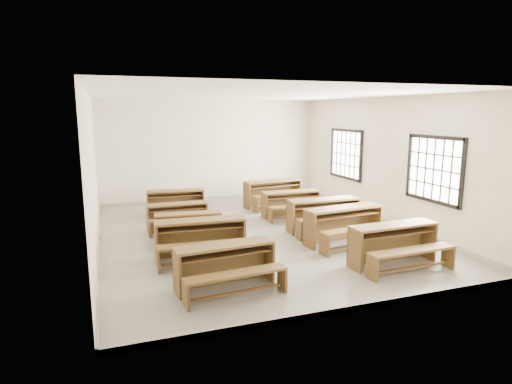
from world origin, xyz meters
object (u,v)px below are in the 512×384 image
object	(u,v)px
desk_set_3	(178,215)
desk_set_9	(274,191)
desk_set_0	(226,263)
desk_set_4	(176,201)
desk_set_7	(325,213)
desk_set_6	(345,223)
desk_set_1	(201,236)
desk_set_5	(395,242)
desk_set_2	(189,225)
desk_set_8	(291,202)

from	to	relation	value
desk_set_3	desk_set_9	bearing A→B (deg)	28.10
desk_set_0	desk_set_4	bearing A→B (deg)	84.74
desk_set_0	desk_set_7	bearing A→B (deg)	33.51
desk_set_3	desk_set_9	xyz separation A→B (m)	(3.17, 1.65, 0.09)
desk_set_6	desk_set_0	bearing A→B (deg)	-160.80
desk_set_0	desk_set_1	bearing A→B (deg)	87.90
desk_set_5	desk_set_0	bearing A→B (deg)	178.12
desk_set_5	desk_set_6	distance (m)	1.48
desk_set_3	desk_set_1	bearing A→B (deg)	-87.39
desk_set_2	desk_set_4	world-z (taller)	desk_set_4
desk_set_2	desk_set_7	distance (m)	3.24
desk_set_2	desk_set_7	xyz separation A→B (m)	(3.23, -0.22, 0.08)
desk_set_2	desk_set_9	xyz separation A→B (m)	(3.11, 2.74, 0.09)
desk_set_9	desk_set_6	bearing A→B (deg)	-95.64
desk_set_6	desk_set_8	world-z (taller)	desk_set_6
desk_set_8	desk_set_1	bearing A→B (deg)	-139.26
desk_set_2	desk_set_9	world-z (taller)	desk_set_9
desk_set_1	desk_set_8	world-z (taller)	desk_set_1
desk_set_5	desk_set_8	xyz separation A→B (m)	(-0.27, 4.07, -0.04)
desk_set_8	desk_set_9	size ratio (longest dim) A/B	0.85
desk_set_8	desk_set_9	bearing A→B (deg)	89.83
desk_set_6	desk_set_9	xyz separation A→B (m)	(-0.07, 3.97, -0.00)
desk_set_6	desk_set_2	bearing A→B (deg)	152.64
desk_set_1	desk_set_6	size ratio (longest dim) A/B	0.95
desk_set_3	desk_set_9	distance (m)	3.57
desk_set_0	desk_set_3	world-z (taller)	desk_set_0
desk_set_8	desk_set_5	bearing A→B (deg)	-85.03
desk_set_4	desk_set_9	world-z (taller)	desk_set_9
desk_set_0	desk_set_4	xyz separation A→B (m)	(0.04, 5.30, -0.02)
desk_set_4	desk_set_8	size ratio (longest dim) A/B	1.03
desk_set_4	desk_set_7	bearing A→B (deg)	-36.46
desk_set_9	desk_set_8	bearing A→B (deg)	-97.96
desk_set_3	desk_set_5	size ratio (longest dim) A/B	0.83
desk_set_5	desk_set_2	bearing A→B (deg)	139.38
desk_set_5	desk_set_8	bearing A→B (deg)	92.10
desk_set_2	desk_set_9	bearing A→B (deg)	46.71
desk_set_5	desk_set_7	xyz separation A→B (m)	(-0.11, 2.49, 0.01)
desk_set_2	desk_set_7	size ratio (longest dim) A/B	0.85
desk_set_6	desk_set_8	distance (m)	2.60
desk_set_2	desk_set_9	distance (m)	4.14
desk_set_9	desk_set_0	bearing A→B (deg)	-125.63
desk_set_5	desk_set_9	xyz separation A→B (m)	(-0.24, 5.44, 0.01)
desk_set_1	desk_set_9	world-z (taller)	desk_set_9
desk_set_6	desk_set_1	bearing A→B (deg)	172.50
desk_set_7	desk_set_0	bearing A→B (deg)	-139.80
desk_set_0	desk_set_8	world-z (taller)	desk_set_0
desk_set_2	desk_set_4	distance (m)	2.61
desk_set_1	desk_set_9	bearing A→B (deg)	55.42
desk_set_7	desk_set_9	bearing A→B (deg)	94.28
desk_set_0	desk_set_1	distance (m)	1.54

